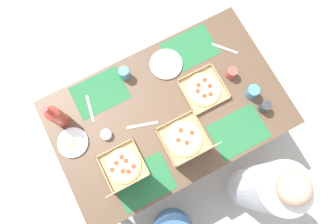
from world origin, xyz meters
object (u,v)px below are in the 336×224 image
at_px(pizza_box_center, 203,90).
at_px(plate_near_right, 166,64).
at_px(cup_clear_left, 125,73).
at_px(pizza_box_edge_far, 125,170).
at_px(diner_left_seat, 262,188).
at_px(pizza_box_corner_right, 187,142).
at_px(condiment_bowl, 106,135).
at_px(soda_bottle, 57,116).
at_px(cup_clear_right, 232,73).
at_px(cup_dark, 265,107).
at_px(plate_far_left, 73,143).
at_px(cup_spare, 252,92).

xyz_separation_m(pizza_box_center, plate_near_right, (0.14, -0.28, -0.00)).
bearing_deg(cup_clear_left, pizza_box_edge_far, 64.11).
height_order(pizza_box_edge_far, diner_left_seat, diner_left_seat).
bearing_deg(pizza_box_corner_right, plate_near_right, -104.10).
bearing_deg(condiment_bowl, soda_bottle, -46.16).
xyz_separation_m(cup_clear_right, condiment_bowl, (0.94, -0.02, -0.02)).
xyz_separation_m(cup_dark, diner_left_seat, (0.22, 0.47, -0.24)).
bearing_deg(cup_dark, soda_bottle, -24.20).
relative_size(pizza_box_corner_right, plate_near_right, 1.40).
bearing_deg(pizza_box_edge_far, pizza_box_corner_right, 176.28).
relative_size(cup_dark, condiment_bowl, 1.33).
xyz_separation_m(plate_near_right, cup_clear_right, (-0.36, 0.28, 0.04)).
relative_size(plate_far_left, diner_left_seat, 0.17).
xyz_separation_m(cup_clear_left, cup_dark, (-0.72, 0.64, -0.00)).
distance_m(pizza_box_edge_far, cup_spare, 0.98).
height_order(pizza_box_corner_right, condiment_bowl, pizza_box_corner_right).
bearing_deg(soda_bottle, cup_clear_right, 168.15).
height_order(cup_clear_right, condiment_bowl, cup_clear_right).
bearing_deg(soda_bottle, cup_spare, 160.63).
bearing_deg(cup_spare, pizza_box_corner_right, 9.57).
distance_m(pizza_box_corner_right, soda_bottle, 0.84).
bearing_deg(plate_near_right, cup_spare, 131.95).
relative_size(pizza_box_center, condiment_bowl, 3.89).
distance_m(pizza_box_center, condiment_bowl, 0.72).
bearing_deg(pizza_box_edge_far, plate_far_left, -54.54).
distance_m(pizza_box_edge_far, cup_clear_left, 0.64).
relative_size(pizza_box_corner_right, cup_clear_right, 3.61).
distance_m(pizza_box_edge_far, plate_far_left, 0.40).
relative_size(plate_far_left, condiment_bowl, 2.85).
relative_size(pizza_box_corner_right, soda_bottle, 0.98).
bearing_deg(cup_clear_right, cup_spare, 106.15).
relative_size(pizza_box_edge_far, pizza_box_center, 1.08).
height_order(cup_spare, cup_clear_right, cup_spare).
relative_size(cup_spare, condiment_bowl, 1.39).
height_order(soda_bottle, cup_dark, soda_bottle).
relative_size(pizza_box_center, cup_spare, 2.80).
height_order(plate_far_left, soda_bottle, soda_bottle).
bearing_deg(cup_clear_right, pizza_box_corner_right, 28.89).
bearing_deg(cup_clear_right, plate_far_left, -3.73).
height_order(cup_dark, cup_clear_right, cup_dark).
bearing_deg(plate_near_right, pizza_box_center, 116.31).
distance_m(plate_far_left, cup_spare, 1.24).
distance_m(pizza_box_corner_right, condiment_bowl, 0.53).
relative_size(pizza_box_corner_right, diner_left_seat, 0.27).
relative_size(condiment_bowl, diner_left_seat, 0.06).
bearing_deg(soda_bottle, cup_clear_left, -169.83).
bearing_deg(diner_left_seat, condiment_bowl, -45.45).
height_order(soda_bottle, cup_clear_left, soda_bottle).
bearing_deg(plate_near_right, condiment_bowl, 24.08).
bearing_deg(pizza_box_center, cup_spare, 147.24).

